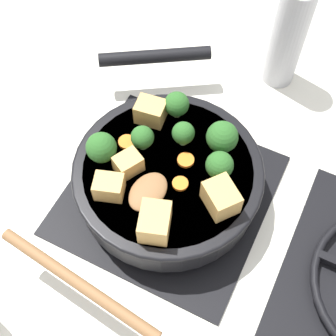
% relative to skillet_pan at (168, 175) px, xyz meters
% --- Properties ---
extents(ground_plane, '(2.40, 2.40, 0.00)m').
position_rel_skillet_pan_xyz_m(ground_plane, '(0.00, 0.00, -0.06)').
color(ground_plane, silver).
extents(front_burner_grate, '(0.31, 0.31, 0.03)m').
position_rel_skillet_pan_xyz_m(front_burner_grate, '(0.00, 0.00, -0.05)').
color(front_burner_grate, black).
rests_on(front_burner_grate, ground_plane).
extents(skillet_pan, '(0.41, 0.36, 0.06)m').
position_rel_skillet_pan_xyz_m(skillet_pan, '(0.00, 0.00, 0.00)').
color(skillet_pan, black).
rests_on(skillet_pan, front_burner_grate).
extents(wooden_spoon, '(0.21, 0.25, 0.02)m').
position_rel_skillet_pan_xyz_m(wooden_spoon, '(0.14, -0.02, 0.03)').
color(wooden_spoon, brown).
rests_on(wooden_spoon, skillet_pan).
extents(tofu_cube_center_large, '(0.05, 0.04, 0.03)m').
position_rel_skillet_pan_xyz_m(tofu_cube_center_large, '(0.03, -0.05, 0.04)').
color(tofu_cube_center_large, tan).
rests_on(tofu_cube_center_large, skillet_pan).
extents(tofu_cube_near_handle, '(0.06, 0.05, 0.04)m').
position_rel_skillet_pan_xyz_m(tofu_cube_near_handle, '(0.10, 0.03, 0.05)').
color(tofu_cube_near_handle, tan).
rests_on(tofu_cube_near_handle, skillet_pan).
extents(tofu_cube_east_chunk, '(0.04, 0.05, 0.04)m').
position_rel_skillet_pan_xyz_m(tofu_cube_east_chunk, '(-0.07, -0.06, 0.04)').
color(tofu_cube_east_chunk, tan).
rests_on(tofu_cube_east_chunk, skillet_pan).
extents(tofu_cube_west_chunk, '(0.06, 0.06, 0.04)m').
position_rel_skillet_pan_xyz_m(tofu_cube_west_chunk, '(0.02, 0.09, 0.05)').
color(tofu_cube_west_chunk, tan).
rests_on(tofu_cube_west_chunk, skillet_pan).
extents(tofu_cube_back_piece, '(0.04, 0.05, 0.03)m').
position_rel_skillet_pan_xyz_m(tofu_cube_back_piece, '(0.08, -0.05, 0.04)').
color(tofu_cube_back_piece, tan).
rests_on(tofu_cube_back_piece, skillet_pan).
extents(broccoli_floret_near_spoon, '(0.04, 0.04, 0.05)m').
position_rel_skillet_pan_xyz_m(broccoli_floret_near_spoon, '(-0.09, -0.03, 0.05)').
color(broccoli_floret_near_spoon, '#709956').
rests_on(broccoli_floret_near_spoon, skillet_pan).
extents(broccoli_floret_center_top, '(0.03, 0.03, 0.04)m').
position_rel_skillet_pan_xyz_m(broccoli_floret_center_top, '(-0.01, -0.05, 0.05)').
color(broccoli_floret_center_top, '#709956').
rests_on(broccoli_floret_center_top, skillet_pan).
extents(broccoli_floret_east_rim, '(0.04, 0.04, 0.05)m').
position_rel_skillet_pan_xyz_m(broccoli_floret_east_rim, '(-0.02, 0.07, 0.05)').
color(broccoli_floret_east_rim, '#709956').
rests_on(broccoli_floret_east_rim, skillet_pan).
extents(broccoli_floret_west_rim, '(0.05, 0.05, 0.05)m').
position_rel_skillet_pan_xyz_m(broccoli_floret_west_rim, '(0.03, -0.09, 0.05)').
color(broccoli_floret_west_rim, '#709956').
rests_on(broccoli_floret_west_rim, skillet_pan).
extents(broccoli_floret_north_edge, '(0.05, 0.05, 0.05)m').
position_rel_skillet_pan_xyz_m(broccoli_floret_north_edge, '(-0.06, 0.06, 0.06)').
color(broccoli_floret_north_edge, '#709956').
rests_on(broccoli_floret_north_edge, skillet_pan).
extents(broccoli_floret_south_cluster, '(0.03, 0.03, 0.04)m').
position_rel_skillet_pan_xyz_m(broccoli_floret_south_cluster, '(-0.05, -0.00, 0.05)').
color(broccoli_floret_south_cluster, '#709956').
rests_on(broccoli_floret_south_cluster, skillet_pan).
extents(carrot_slice_orange_thin, '(0.02, 0.02, 0.01)m').
position_rel_skillet_pan_xyz_m(carrot_slice_orange_thin, '(0.02, 0.03, 0.03)').
color(carrot_slice_orange_thin, orange).
rests_on(carrot_slice_orange_thin, skillet_pan).
extents(carrot_slice_near_center, '(0.03, 0.03, 0.01)m').
position_rel_skillet_pan_xyz_m(carrot_slice_near_center, '(-0.01, -0.07, 0.03)').
color(carrot_slice_near_center, orange).
rests_on(carrot_slice_near_center, skillet_pan).
extents(carrot_slice_edge_slice, '(0.03, 0.03, 0.01)m').
position_rel_skillet_pan_xyz_m(carrot_slice_edge_slice, '(-0.02, 0.02, 0.03)').
color(carrot_slice_edge_slice, orange).
rests_on(carrot_slice_edge_slice, skillet_pan).
extents(pepper_mill, '(0.06, 0.06, 0.24)m').
position_rel_skillet_pan_xyz_m(pepper_mill, '(-0.32, 0.07, 0.05)').
color(pepper_mill, '#B2B2B7').
rests_on(pepper_mill, ground_plane).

